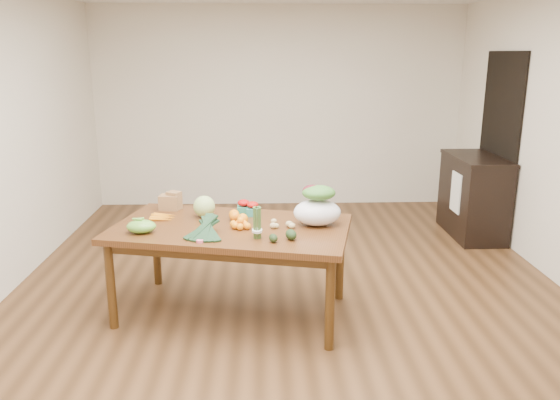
{
  "coord_description": "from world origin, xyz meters",
  "views": [
    {
      "loc": [
        -0.23,
        -4.52,
        2.08
      ],
      "look_at": [
        -0.08,
        0.0,
        0.86
      ],
      "focal_mm": 35.0,
      "sensor_mm": 36.0,
      "label": 1
    }
  ],
  "objects_px": {
    "dining_table": "(232,270)",
    "salad_bag": "(317,207)",
    "asparagus_bundle": "(257,223)",
    "paper_bag": "(169,201)",
    "cabbage": "(204,206)",
    "cabinet": "(473,196)",
    "kale_bunch": "(204,228)",
    "mandarin_cluster": "(241,222)"
  },
  "relations": [
    {
      "from": "cabbage",
      "to": "cabinet",
      "type": "bearing_deg",
      "value": 29.36
    },
    {
      "from": "paper_bag",
      "to": "kale_bunch",
      "type": "xyz_separation_m",
      "value": [
        0.38,
        -0.78,
        0.0
      ]
    },
    {
      "from": "cabinet",
      "to": "mandarin_cluster",
      "type": "relative_size",
      "value": 5.67
    },
    {
      "from": "paper_bag",
      "to": "kale_bunch",
      "type": "bearing_deg",
      "value": -64.06
    },
    {
      "from": "asparagus_bundle",
      "to": "cabinet",
      "type": "bearing_deg",
      "value": 54.53
    },
    {
      "from": "cabinet",
      "to": "cabbage",
      "type": "relative_size",
      "value": 5.65
    },
    {
      "from": "cabinet",
      "to": "asparagus_bundle",
      "type": "xyz_separation_m",
      "value": [
        -2.49,
        -2.23,
        0.4
      ]
    },
    {
      "from": "dining_table",
      "to": "salad_bag",
      "type": "xyz_separation_m",
      "value": [
        0.69,
        -0.0,
        0.52
      ]
    },
    {
      "from": "paper_bag",
      "to": "mandarin_cluster",
      "type": "bearing_deg",
      "value": -40.06
    },
    {
      "from": "paper_bag",
      "to": "salad_bag",
      "type": "distance_m",
      "value": 1.34
    },
    {
      "from": "dining_table",
      "to": "salad_bag",
      "type": "distance_m",
      "value": 0.86
    },
    {
      "from": "mandarin_cluster",
      "to": "asparagus_bundle",
      "type": "xyz_separation_m",
      "value": [
        0.13,
        -0.27,
        0.08
      ]
    },
    {
      "from": "asparagus_bundle",
      "to": "paper_bag",
      "type": "bearing_deg",
      "value": 146.46
    },
    {
      "from": "cabinet",
      "to": "dining_table",
      "type": "bearing_deg",
      "value": -144.8
    },
    {
      "from": "cabinet",
      "to": "cabbage",
      "type": "bearing_deg",
      "value": -150.64
    },
    {
      "from": "paper_bag",
      "to": "salad_bag",
      "type": "bearing_deg",
      "value": -21.41
    },
    {
      "from": "dining_table",
      "to": "asparagus_bundle",
      "type": "xyz_separation_m",
      "value": [
        0.21,
        -0.32,
        0.5
      ]
    },
    {
      "from": "asparagus_bundle",
      "to": "cabbage",
      "type": "bearing_deg",
      "value": 140.54
    },
    {
      "from": "kale_bunch",
      "to": "cabinet",
      "type": "bearing_deg",
      "value": 50.05
    },
    {
      "from": "dining_table",
      "to": "salad_bag",
      "type": "relative_size",
      "value": 4.89
    },
    {
      "from": "paper_bag",
      "to": "mandarin_cluster",
      "type": "xyz_separation_m",
      "value": [
        0.64,
        -0.54,
        -0.03
      ]
    },
    {
      "from": "dining_table",
      "to": "cabbage",
      "type": "xyz_separation_m",
      "value": [
        -0.23,
        0.25,
        0.47
      ]
    },
    {
      "from": "kale_bunch",
      "to": "salad_bag",
      "type": "relative_size",
      "value": 1.06
    },
    {
      "from": "paper_bag",
      "to": "asparagus_bundle",
      "type": "xyz_separation_m",
      "value": [
        0.77,
        -0.81,
        0.05
      ]
    },
    {
      "from": "kale_bunch",
      "to": "dining_table",
      "type": "bearing_deg",
      "value": 70.81
    },
    {
      "from": "mandarin_cluster",
      "to": "salad_bag",
      "type": "relative_size",
      "value": 0.48
    },
    {
      "from": "dining_table",
      "to": "asparagus_bundle",
      "type": "relative_size",
      "value": 7.37
    },
    {
      "from": "mandarin_cluster",
      "to": "salad_bag",
      "type": "xyz_separation_m",
      "value": [
        0.61,
        0.05,
        0.1
      ]
    },
    {
      "from": "salad_bag",
      "to": "cabinet",
      "type": "bearing_deg",
      "value": 43.39
    },
    {
      "from": "cabbage",
      "to": "salad_bag",
      "type": "bearing_deg",
      "value": -15.52
    },
    {
      "from": "cabinet",
      "to": "salad_bag",
      "type": "height_order",
      "value": "salad_bag"
    },
    {
      "from": "cabbage",
      "to": "asparagus_bundle",
      "type": "xyz_separation_m",
      "value": [
        0.45,
        -0.57,
        0.03
      ]
    },
    {
      "from": "dining_table",
      "to": "cabinet",
      "type": "distance_m",
      "value": 3.31
    },
    {
      "from": "dining_table",
      "to": "paper_bag",
      "type": "height_order",
      "value": "paper_bag"
    },
    {
      "from": "mandarin_cluster",
      "to": "salad_bag",
      "type": "distance_m",
      "value": 0.62
    },
    {
      "from": "kale_bunch",
      "to": "cabbage",
      "type": "bearing_deg",
      "value": 108.2
    },
    {
      "from": "kale_bunch",
      "to": "asparagus_bundle",
      "type": "distance_m",
      "value": 0.4
    },
    {
      "from": "cabinet",
      "to": "salad_bag",
      "type": "xyz_separation_m",
      "value": [
        -2.02,
        -1.91,
        0.43
      ]
    },
    {
      "from": "dining_table",
      "to": "asparagus_bundle",
      "type": "bearing_deg",
      "value": -43.79
    },
    {
      "from": "cabinet",
      "to": "kale_bunch",
      "type": "distance_m",
      "value": 3.65
    },
    {
      "from": "dining_table",
      "to": "mandarin_cluster",
      "type": "height_order",
      "value": "mandarin_cluster"
    },
    {
      "from": "dining_table",
      "to": "cabinet",
      "type": "relative_size",
      "value": 1.81
    }
  ]
}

